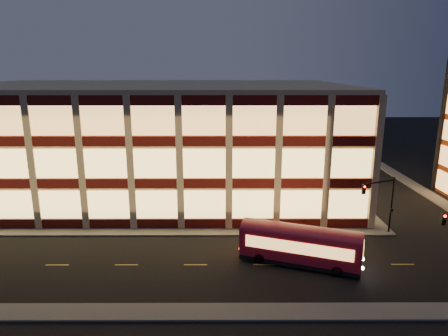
{
  "coord_description": "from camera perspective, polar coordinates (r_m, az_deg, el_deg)",
  "views": [
    {
      "loc": [
        6.36,
        -37.48,
        16.61
      ],
      "look_at": [
        6.51,
        8.0,
        5.13
      ],
      "focal_mm": 32.0,
      "sensor_mm": 36.0,
      "label": 1
    }
  ],
  "objects": [
    {
      "name": "ground",
      "position": [
        41.49,
        -9.13,
        -9.63
      ],
      "size": [
        200.0,
        200.0,
        0.0
      ],
      "primitive_type": "plane",
      "color": "black",
      "rests_on": "ground"
    },
    {
      "name": "sidewalk_office_south",
      "position": [
        42.91,
        -12.93,
        -8.88
      ],
      "size": [
        54.0,
        2.0,
        0.15
      ],
      "primitive_type": "cube",
      "color": "#514F4C",
      "rests_on": "ground"
    },
    {
      "name": "sidewalk_office_east",
      "position": [
        59.32,
        16.12,
        -2.6
      ],
      "size": [
        2.0,
        30.0,
        0.15
      ],
      "primitive_type": "cube",
      "color": "#514F4C",
      "rests_on": "ground"
    },
    {
      "name": "sidewalk_tower_west",
      "position": [
        63.29,
        25.73,
        -2.43
      ],
      "size": [
        2.0,
        30.0,
        0.15
      ],
      "primitive_type": "cube",
      "color": "#514F4C",
      "rests_on": "ground"
    },
    {
      "name": "sidewalk_near",
      "position": [
        30.22,
        -13.07,
        -19.42
      ],
      "size": [
        100.0,
        2.0,
        0.15
      ],
      "primitive_type": "cube",
      "color": "#514F4C",
      "rests_on": "ground"
    },
    {
      "name": "office_building",
      "position": [
        55.97,
        -9.76,
        4.33
      ],
      "size": [
        50.45,
        30.45,
        14.5
      ],
      "color": "tan",
      "rests_on": "ground"
    },
    {
      "name": "traffic_signal_far",
      "position": [
        42.78,
        21.61,
        -3.86
      ],
      "size": [
        3.79,
        1.87,
        6.0
      ],
      "color": "black",
      "rests_on": "ground"
    },
    {
      "name": "trolley_bus",
      "position": [
        35.58,
        10.83,
        -10.49
      ],
      "size": [
        10.51,
        5.94,
        3.47
      ],
      "rotation": [
        0.0,
        0.0,
        -0.35
      ],
      "color": "#A0081D",
      "rests_on": "ground"
    }
  ]
}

